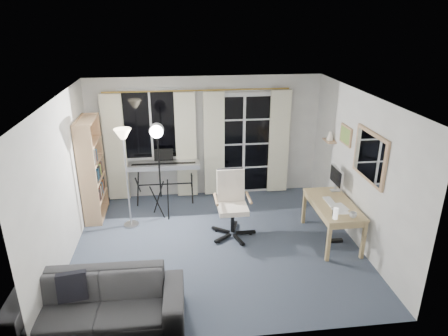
{
  "coord_description": "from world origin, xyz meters",
  "views": [
    {
      "loc": [
        -0.55,
        -5.53,
        3.53
      ],
      "look_at": [
        0.16,
        0.35,
        1.19
      ],
      "focal_mm": 32.0,
      "sensor_mm": 36.0,
      "label": 1
    }
  ],
  "objects_px": {
    "desk": "(333,208)",
    "monitor": "(336,177)",
    "office_chair": "(231,198)",
    "keyboard_piano": "(164,166)",
    "sofa": "(96,295)",
    "studio_light": "(157,142)",
    "bookshelf": "(90,172)",
    "torchiere_lamp": "(124,149)",
    "mug": "(353,214)"
  },
  "relations": [
    {
      "from": "keyboard_piano",
      "to": "office_chair",
      "type": "bearing_deg",
      "value": -48.97
    },
    {
      "from": "mug",
      "to": "keyboard_piano",
      "type": "bearing_deg",
      "value": 141.38
    },
    {
      "from": "bookshelf",
      "to": "mug",
      "type": "relative_size",
      "value": 16.86
    },
    {
      "from": "studio_light",
      "to": "office_chair",
      "type": "relative_size",
      "value": 1.65
    },
    {
      "from": "bookshelf",
      "to": "keyboard_piano",
      "type": "relative_size",
      "value": 1.35
    },
    {
      "from": "sofa",
      "to": "bookshelf",
      "type": "bearing_deg",
      "value": 101.94
    },
    {
      "from": "studio_light",
      "to": "desk",
      "type": "height_order",
      "value": "studio_light"
    },
    {
      "from": "monitor",
      "to": "bookshelf",
      "type": "bearing_deg",
      "value": 168.17
    },
    {
      "from": "keyboard_piano",
      "to": "studio_light",
      "type": "height_order",
      "value": "studio_light"
    },
    {
      "from": "torchiere_lamp",
      "to": "studio_light",
      "type": "bearing_deg",
      "value": 21.15
    },
    {
      "from": "desk",
      "to": "office_chair",
      "type": "bearing_deg",
      "value": 164.77
    },
    {
      "from": "mug",
      "to": "sofa",
      "type": "bearing_deg",
      "value": -164.49
    },
    {
      "from": "mug",
      "to": "studio_light",
      "type": "bearing_deg",
      "value": 151.43
    },
    {
      "from": "bookshelf",
      "to": "monitor",
      "type": "xyz_separation_m",
      "value": [
        4.2,
        -0.85,
        0.04
      ]
    },
    {
      "from": "desk",
      "to": "keyboard_piano",
      "type": "bearing_deg",
      "value": 146.86
    },
    {
      "from": "mug",
      "to": "torchiere_lamp",
      "type": "bearing_deg",
      "value": 158.26
    },
    {
      "from": "torchiere_lamp",
      "to": "keyboard_piano",
      "type": "distance_m",
      "value": 1.27
    },
    {
      "from": "studio_light",
      "to": "monitor",
      "type": "relative_size",
      "value": 3.8
    },
    {
      "from": "studio_light",
      "to": "torchiere_lamp",
      "type": "bearing_deg",
      "value": -156.92
    },
    {
      "from": "monitor",
      "to": "mug",
      "type": "height_order",
      "value": "monitor"
    },
    {
      "from": "torchiere_lamp",
      "to": "sofa",
      "type": "bearing_deg",
      "value": -93.83
    },
    {
      "from": "studio_light",
      "to": "desk",
      "type": "xyz_separation_m",
      "value": [
        2.78,
        -1.07,
        -0.87
      ]
    },
    {
      "from": "keyboard_piano",
      "to": "monitor",
      "type": "height_order",
      "value": "monitor"
    },
    {
      "from": "torchiere_lamp",
      "to": "sofa",
      "type": "xyz_separation_m",
      "value": [
        -0.16,
        -2.35,
        -1.02
      ]
    },
    {
      "from": "studio_light",
      "to": "sofa",
      "type": "height_order",
      "value": "studio_light"
    },
    {
      "from": "torchiere_lamp",
      "to": "desk",
      "type": "height_order",
      "value": "torchiere_lamp"
    },
    {
      "from": "bookshelf",
      "to": "studio_light",
      "type": "height_order",
      "value": "bookshelf"
    },
    {
      "from": "bookshelf",
      "to": "keyboard_piano",
      "type": "height_order",
      "value": "bookshelf"
    },
    {
      "from": "torchiere_lamp",
      "to": "sofa",
      "type": "distance_m",
      "value": 2.57
    },
    {
      "from": "office_chair",
      "to": "desk",
      "type": "xyz_separation_m",
      "value": [
        1.59,
        -0.42,
        -0.07
      ]
    },
    {
      "from": "keyboard_piano",
      "to": "monitor",
      "type": "bearing_deg",
      "value": -23.33
    },
    {
      "from": "keyboard_piano",
      "to": "monitor",
      "type": "relative_size",
      "value": 2.85
    },
    {
      "from": "sofa",
      "to": "torchiere_lamp",
      "type": "bearing_deg",
      "value": 87.4
    },
    {
      "from": "desk",
      "to": "sofa",
      "type": "distance_m",
      "value": 3.78
    },
    {
      "from": "desk",
      "to": "monitor",
      "type": "height_order",
      "value": "monitor"
    },
    {
      "from": "studio_light",
      "to": "sofa",
      "type": "bearing_deg",
      "value": -103.21
    },
    {
      "from": "studio_light",
      "to": "desk",
      "type": "relative_size",
      "value": 1.46
    },
    {
      "from": "office_chair",
      "to": "sofa",
      "type": "distance_m",
      "value": 2.7
    },
    {
      "from": "keyboard_piano",
      "to": "torchiere_lamp",
      "type": "bearing_deg",
      "value": -122.96
    },
    {
      "from": "studio_light",
      "to": "office_chair",
      "type": "height_order",
      "value": "studio_light"
    },
    {
      "from": "office_chair",
      "to": "sofa",
      "type": "relative_size",
      "value": 0.54
    },
    {
      "from": "bookshelf",
      "to": "monitor",
      "type": "bearing_deg",
      "value": -11.56
    },
    {
      "from": "studio_light",
      "to": "office_chair",
      "type": "bearing_deg",
      "value": -26.6
    },
    {
      "from": "torchiere_lamp",
      "to": "sofa",
      "type": "relative_size",
      "value": 0.86
    },
    {
      "from": "office_chair",
      "to": "desk",
      "type": "height_order",
      "value": "office_chair"
    },
    {
      "from": "desk",
      "to": "monitor",
      "type": "bearing_deg",
      "value": 66.03
    },
    {
      "from": "keyboard_piano",
      "to": "bookshelf",
      "type": "bearing_deg",
      "value": -159.9
    },
    {
      "from": "keyboard_piano",
      "to": "sofa",
      "type": "relative_size",
      "value": 0.66
    },
    {
      "from": "sofa",
      "to": "office_chair",
      "type": "bearing_deg",
      "value": 46.77
    },
    {
      "from": "mug",
      "to": "office_chair",
      "type": "bearing_deg",
      "value": 151.39
    }
  ]
}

